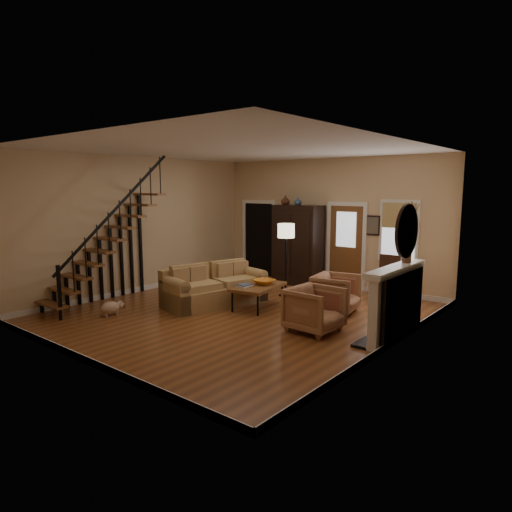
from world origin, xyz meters
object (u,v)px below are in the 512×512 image
Objects in this scene: side_chair at (385,278)px; armchair_left at (315,309)px; sofa at (215,286)px; floor_lamp at (286,260)px; coffee_table at (258,296)px; armoire at (298,245)px; armchair_right at (336,293)px.

armchair_left is at bearing -90.35° from side_chair.
side_chair is (0.02, 3.01, 0.11)m from armchair_left.
floor_lamp reaches higher than sofa.
side_chair is at bearing 52.88° from coffee_table.
sofa reaches higher than coffee_table.
armchair_left is 0.51× the size of floor_lamp.
floor_lamp is at bearing -67.39° from armoire.
armoire is 2.61m from side_chair.
coffee_table is 1.46× the size of armchair_left.
armchair_right is (2.19, -1.84, -0.65)m from armoire.
sofa is at bearing 87.16° from armchair_left.
armchair_right is (1.46, 0.76, 0.15)m from coffee_table.
floor_lamp is (-0.18, 1.27, 0.61)m from coffee_table.
floor_lamp reaches higher than side_chair.
floor_lamp reaches higher than armchair_right.
coffee_table is (0.74, -2.60, -0.80)m from armoire.
armchair_right is at bearing -40.02° from armoire.
armoire is 4.14m from armchair_left.
armchair_left is 3.01m from side_chair.
armchair_right is at bearing 15.55° from armchair_left.
armchair_left reaches higher than armchair_right.
sofa is 1.30× the size of floor_lamp.
side_chair is at bearing 59.01° from sofa.
armchair_left is (2.69, -0.21, -0.01)m from sofa.
side_chair is at bearing 1.33° from armchair_left.
armoire is at bearing 112.61° from floor_lamp.
coffee_table is (0.90, 0.40, -0.17)m from sofa.
sofa is 2.62m from armchair_right.
armchair_right is at bearing -17.34° from floor_lamp.
coffee_table is 1.90m from armchair_left.
sofa reaches higher than armchair_left.
armoire is 1.45m from floor_lamp.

